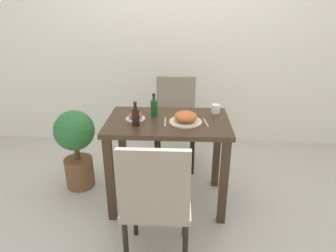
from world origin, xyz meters
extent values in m
plane|color=#B7B2A8|center=(0.00, 0.00, 0.00)|extent=(16.00, 16.00, 0.00)
cube|color=white|center=(0.00, 1.26, 1.30)|extent=(8.00, 0.05, 2.60)
cube|color=#3D2819|center=(0.00, 0.00, 0.73)|extent=(0.96, 0.61, 0.04)
cube|color=#3D2819|center=(-0.43, -0.26, 0.36)|extent=(0.06, 0.06, 0.72)
cube|color=#3D2819|center=(0.43, -0.26, 0.36)|extent=(0.06, 0.06, 0.72)
cube|color=#3D2819|center=(-0.43, 0.26, 0.36)|extent=(0.06, 0.06, 0.72)
cube|color=#3D2819|center=(0.43, 0.26, 0.36)|extent=(0.06, 0.06, 0.72)
cube|color=gray|center=(-0.04, -0.61, 0.45)|extent=(0.42, 0.42, 0.04)
cube|color=gray|center=(-0.04, -0.80, 0.69)|extent=(0.40, 0.04, 0.44)
cylinder|color=black|center=(0.14, -0.43, 0.21)|extent=(0.03, 0.03, 0.43)
cylinder|color=black|center=(-0.22, -0.43, 0.21)|extent=(0.03, 0.03, 0.43)
cylinder|color=black|center=(0.14, -0.79, 0.21)|extent=(0.03, 0.03, 0.43)
cylinder|color=black|center=(-0.22, -0.79, 0.21)|extent=(0.03, 0.03, 0.43)
cube|color=gray|center=(0.04, 0.63, 0.45)|extent=(0.42, 0.42, 0.04)
cube|color=gray|center=(0.04, 0.82, 0.69)|extent=(0.40, 0.04, 0.44)
cylinder|color=black|center=(-0.14, 0.45, 0.21)|extent=(0.03, 0.03, 0.43)
cylinder|color=black|center=(0.22, 0.45, 0.21)|extent=(0.03, 0.03, 0.43)
cylinder|color=black|center=(-0.14, 0.81, 0.21)|extent=(0.03, 0.03, 0.43)
cylinder|color=black|center=(0.22, 0.81, 0.21)|extent=(0.03, 0.03, 0.43)
cylinder|color=beige|center=(0.14, -0.04, 0.76)|extent=(0.25, 0.25, 0.01)
ellipsoid|color=#CC6633|center=(0.14, -0.04, 0.80)|extent=(0.18, 0.18, 0.08)
cylinder|color=beige|center=(-0.26, 0.00, 0.76)|extent=(0.15, 0.15, 0.01)
ellipsoid|color=#A35128|center=(-0.26, 0.00, 0.79)|extent=(0.11, 0.11, 0.05)
cylinder|color=white|center=(0.39, 0.18, 0.79)|extent=(0.07, 0.07, 0.07)
cylinder|color=#194C23|center=(-0.12, 0.09, 0.82)|extent=(0.05, 0.05, 0.13)
cylinder|color=#194C23|center=(-0.12, 0.09, 0.90)|extent=(0.02, 0.02, 0.04)
sphere|color=black|center=(-0.12, 0.09, 0.93)|extent=(0.03, 0.03, 0.03)
cylinder|color=black|center=(-0.23, -0.12, 0.82)|extent=(0.05, 0.05, 0.13)
cylinder|color=black|center=(-0.23, -0.12, 0.90)|extent=(0.02, 0.02, 0.04)
sphere|color=black|center=(-0.23, -0.12, 0.93)|extent=(0.03, 0.03, 0.03)
cube|color=silver|center=(-0.02, -0.04, 0.75)|extent=(0.02, 0.19, 0.00)
cube|color=silver|center=(0.29, -0.04, 0.75)|extent=(0.03, 0.16, 0.00)
cylinder|color=brown|center=(-0.83, 0.19, 0.14)|extent=(0.26, 0.26, 0.28)
cylinder|color=brown|center=(-0.83, 0.19, 0.33)|extent=(0.05, 0.05, 0.11)
sphere|color=#2D6B33|center=(-0.83, 0.19, 0.56)|extent=(0.35, 0.35, 0.35)
camera|label=1|loc=(0.11, -2.17, 1.61)|focal=32.00mm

